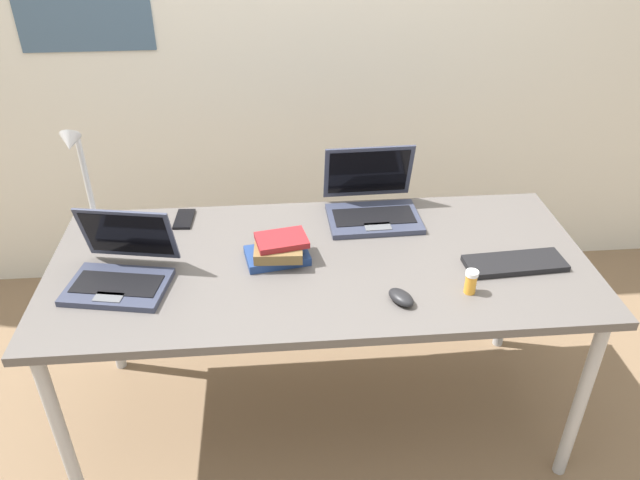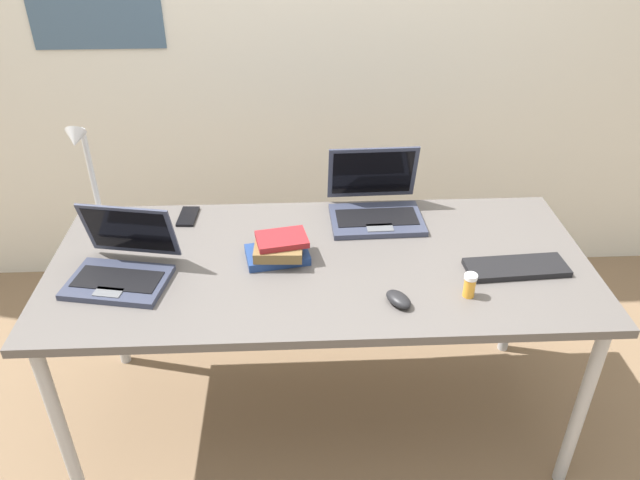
{
  "view_description": "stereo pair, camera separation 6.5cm",
  "coord_description": "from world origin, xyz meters",
  "px_view_note": "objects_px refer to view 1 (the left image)",
  "views": [
    {
      "loc": [
        -0.14,
        -1.7,
        1.91
      ],
      "look_at": [
        0.0,
        0.0,
        0.82
      ],
      "focal_mm": 34.62,
      "sensor_mm": 36.0,
      "label": 1
    },
    {
      "loc": [
        -0.08,
        -1.7,
        1.91
      ],
      "look_at": [
        0.0,
        0.0,
        0.82
      ],
      "focal_mm": 34.62,
      "sensor_mm": 36.0,
      "label": 2
    }
  ],
  "objects_px": {
    "external_keyboard": "(515,263)",
    "computer_mouse": "(401,297)",
    "laptop_back_right": "(372,204)",
    "desk_lamp": "(83,179)",
    "book_stack": "(279,250)",
    "laptop_by_keyboard": "(121,270)",
    "cell_phone": "(184,219)",
    "pill_bottle": "(471,282)"
  },
  "relations": [
    {
      "from": "external_keyboard",
      "to": "computer_mouse",
      "type": "height_order",
      "value": "computer_mouse"
    },
    {
      "from": "laptop_back_right",
      "to": "computer_mouse",
      "type": "relative_size",
      "value": 3.58
    },
    {
      "from": "desk_lamp",
      "to": "book_stack",
      "type": "distance_m",
      "value": 0.73
    },
    {
      "from": "laptop_by_keyboard",
      "to": "external_keyboard",
      "type": "bearing_deg",
      "value": -0.91
    },
    {
      "from": "cell_phone",
      "to": "book_stack",
      "type": "relative_size",
      "value": 0.6
    },
    {
      "from": "computer_mouse",
      "to": "cell_phone",
      "type": "xyz_separation_m",
      "value": [
        -0.71,
        0.55,
        -0.01
      ]
    },
    {
      "from": "cell_phone",
      "to": "desk_lamp",
      "type": "bearing_deg",
      "value": -171.47
    },
    {
      "from": "cell_phone",
      "to": "laptop_by_keyboard",
      "type": "bearing_deg",
      "value": -109.27
    },
    {
      "from": "pill_bottle",
      "to": "laptop_back_right",
      "type": "bearing_deg",
      "value": 114.7
    },
    {
      "from": "book_stack",
      "to": "computer_mouse",
      "type": "bearing_deg",
      "value": -35.51
    },
    {
      "from": "pill_bottle",
      "to": "computer_mouse",
      "type": "bearing_deg",
      "value": -172.48
    },
    {
      "from": "computer_mouse",
      "to": "cell_phone",
      "type": "relative_size",
      "value": 0.71
    },
    {
      "from": "desk_lamp",
      "to": "laptop_back_right",
      "type": "relative_size",
      "value": 1.17
    },
    {
      "from": "laptop_by_keyboard",
      "to": "external_keyboard",
      "type": "height_order",
      "value": "laptop_by_keyboard"
    },
    {
      "from": "laptop_by_keyboard",
      "to": "book_stack",
      "type": "relative_size",
      "value": 1.56
    },
    {
      "from": "external_keyboard",
      "to": "cell_phone",
      "type": "bearing_deg",
      "value": 157.15
    },
    {
      "from": "laptop_back_right",
      "to": "computer_mouse",
      "type": "xyz_separation_m",
      "value": [
        0.01,
        -0.53,
        -0.03
      ]
    },
    {
      "from": "laptop_by_keyboard",
      "to": "pill_bottle",
      "type": "bearing_deg",
      "value": -7.79
    },
    {
      "from": "desk_lamp",
      "to": "external_keyboard",
      "type": "distance_m",
      "value": 1.49
    },
    {
      "from": "pill_bottle",
      "to": "book_stack",
      "type": "distance_m",
      "value": 0.63
    },
    {
      "from": "laptop_by_keyboard",
      "to": "cell_phone",
      "type": "height_order",
      "value": "laptop_by_keyboard"
    },
    {
      "from": "external_keyboard",
      "to": "pill_bottle",
      "type": "distance_m",
      "value": 0.23
    },
    {
      "from": "desk_lamp",
      "to": "book_stack",
      "type": "xyz_separation_m",
      "value": [
        0.66,
        -0.26,
        -0.16
      ]
    },
    {
      "from": "cell_phone",
      "to": "external_keyboard",
      "type": "bearing_deg",
      "value": -15.73
    },
    {
      "from": "laptop_by_keyboard",
      "to": "pill_bottle",
      "type": "distance_m",
      "value": 1.09
    },
    {
      "from": "external_keyboard",
      "to": "computer_mouse",
      "type": "distance_m",
      "value": 0.44
    },
    {
      "from": "computer_mouse",
      "to": "book_stack",
      "type": "distance_m",
      "value": 0.45
    },
    {
      "from": "laptop_by_keyboard",
      "to": "laptop_back_right",
      "type": "distance_m",
      "value": 0.92
    },
    {
      "from": "external_keyboard",
      "to": "computer_mouse",
      "type": "xyz_separation_m",
      "value": [
        -0.41,
        -0.16,
        0.01
      ]
    },
    {
      "from": "laptop_by_keyboard",
      "to": "cell_phone",
      "type": "distance_m",
      "value": 0.4
    },
    {
      "from": "desk_lamp",
      "to": "laptop_by_keyboard",
      "type": "xyz_separation_m",
      "value": [
        0.16,
        -0.34,
        -0.15
      ]
    },
    {
      "from": "laptop_back_right",
      "to": "cell_phone",
      "type": "xyz_separation_m",
      "value": [
        -0.7,
        0.02,
        -0.04
      ]
    },
    {
      "from": "desk_lamp",
      "to": "cell_phone",
      "type": "xyz_separation_m",
      "value": [
        0.32,
        0.03,
        -0.19
      ]
    },
    {
      "from": "laptop_by_keyboard",
      "to": "external_keyboard",
      "type": "relative_size",
      "value": 1.07
    },
    {
      "from": "computer_mouse",
      "to": "book_stack",
      "type": "xyz_separation_m",
      "value": [
        -0.36,
        0.26,
        0.02
      ]
    },
    {
      "from": "laptop_by_keyboard",
      "to": "book_stack",
      "type": "bearing_deg",
      "value": 9.29
    },
    {
      "from": "pill_bottle",
      "to": "cell_phone",
      "type": "bearing_deg",
      "value": 150.76
    },
    {
      "from": "laptop_by_keyboard",
      "to": "book_stack",
      "type": "height_order",
      "value": "laptop_by_keyboard"
    },
    {
      "from": "laptop_by_keyboard",
      "to": "desk_lamp",
      "type": "bearing_deg",
      "value": 115.59
    },
    {
      "from": "desk_lamp",
      "to": "external_keyboard",
      "type": "xyz_separation_m",
      "value": [
        1.44,
        -0.36,
        -0.19
      ]
    },
    {
      "from": "laptop_back_right",
      "to": "cell_phone",
      "type": "height_order",
      "value": "laptop_back_right"
    },
    {
      "from": "computer_mouse",
      "to": "pill_bottle",
      "type": "height_order",
      "value": "pill_bottle"
    }
  ]
}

